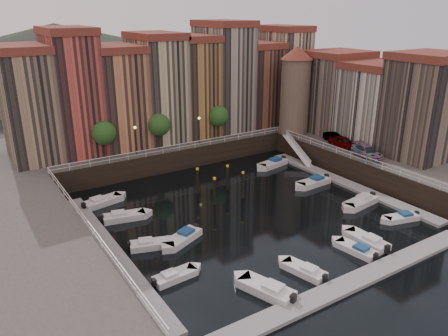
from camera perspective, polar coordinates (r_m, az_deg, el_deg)
ground at (r=51.31m, az=2.46°, el=-5.53°), size 200.00×200.00×0.00m
quay_far at (r=72.19m, az=-9.40°, el=3.18°), size 80.00×20.00×3.00m
quay_right at (r=68.54m, az=23.09°, el=0.88°), size 20.00×36.00×3.00m
dock_left at (r=44.14m, az=-14.60°, el=-10.52°), size 2.00×28.00×0.35m
dock_right at (r=60.63m, az=15.69°, el=-1.97°), size 2.00×28.00×0.35m
dock_near at (r=40.35m, az=16.80°, el=-13.92°), size 30.00×2.00×0.35m
mountains at (r=151.19m, az=-22.13°, el=13.26°), size 145.00×100.00×18.00m
far_terrace at (r=69.17m, az=-6.45°, el=10.64°), size 48.70×10.30×17.50m
right_terrace at (r=68.68m, az=19.34°, el=8.39°), size 9.30×24.30×14.00m
corner_tower at (r=71.12m, az=9.27°, el=10.14°), size 5.20×5.20×13.80m
promenade_trees at (r=63.42m, az=-7.93°, el=5.67°), size 21.20×3.20×5.20m
street_lamps at (r=62.85m, az=-7.24°, el=4.92°), size 10.36×0.36×4.18m
railings at (r=53.59m, az=-0.46°, el=0.03°), size 36.08×34.04×0.52m
gangway at (r=67.91m, az=9.54°, el=2.46°), size 2.78×8.32×3.73m
mooring_pilings at (r=54.28m, az=-0.45°, el=-2.12°), size 4.44×4.50×3.78m
boat_left_1 at (r=39.27m, az=-6.54°, el=-13.86°), size 4.19×1.78×0.95m
boat_left_2 at (r=44.20m, az=-9.57°, el=-9.81°), size 4.56×2.83×1.02m
boat_left_3 at (r=50.19m, az=-13.04°, el=-6.20°), size 5.00×2.68×1.12m
boat_left_4 at (r=54.55m, az=-15.67°, el=-4.25°), size 5.10×2.72×1.14m
boat_right_0 at (r=52.69m, az=22.23°, el=-6.01°), size 4.29×2.48×0.96m
boat_right_1 at (r=54.92m, az=17.46°, el=-4.25°), size 5.26×2.48×1.18m
boat_right_3 at (r=59.49m, az=11.68°, el=-1.81°), size 5.21×2.13×1.18m
boat_right_4 at (r=65.67m, az=6.44°, el=0.60°), size 5.36×2.80×1.20m
boat_near_0 at (r=37.51m, az=5.69°, el=-15.51°), size 3.36×5.27×1.19m
boat_near_1 at (r=40.38m, az=10.50°, el=-13.03°), size 2.51×4.44×0.99m
boat_near_2 at (r=44.66m, az=16.95°, el=-10.15°), size 2.14×4.39×0.98m
boat_near_3 at (r=46.45m, az=18.21°, el=-8.99°), size 1.89×4.94×1.13m
car_a at (r=65.95m, az=15.34°, el=3.19°), size 1.96×4.75×1.61m
car_b at (r=68.21m, az=14.24°, el=3.78°), size 2.61×4.71×1.47m
car_c at (r=62.53m, az=18.17°, el=1.96°), size 3.44×5.78×1.57m
boat_extra_798 at (r=44.94m, az=-5.35°, el=-9.03°), size 4.82×3.44×1.10m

